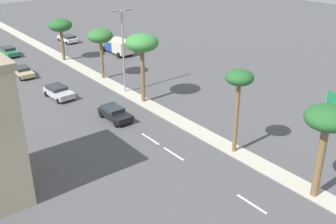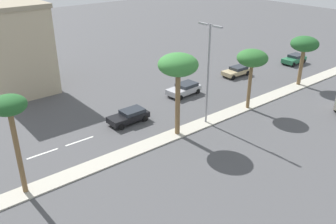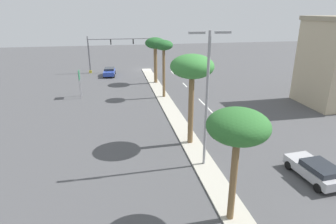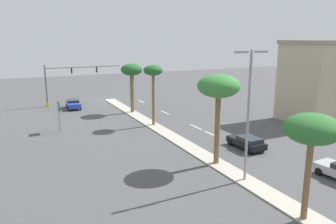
% 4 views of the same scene
% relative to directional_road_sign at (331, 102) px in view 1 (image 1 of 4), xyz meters
% --- Properties ---
extents(ground_plane, '(160.00, 160.00, 0.00)m').
position_rel_directional_road_sign_xyz_m(ground_plane, '(-11.07, 18.48, -2.65)').
color(ground_plane, '#4C4C4F').
extents(median_curb, '(1.80, 93.20, 0.12)m').
position_rel_directional_road_sign_xyz_m(median_curb, '(-11.07, 28.83, -2.59)').
color(median_curb, '#B7B2A3').
rests_on(median_curb, ground).
extents(lane_stripe_front, '(0.20, 2.80, 0.01)m').
position_rel_directional_road_sign_xyz_m(lane_stripe_front, '(-15.71, -3.85, -2.64)').
color(lane_stripe_front, silver).
rests_on(lane_stripe_front, ground).
extents(lane_stripe_right, '(0.20, 2.80, 0.01)m').
position_rel_directional_road_sign_xyz_m(lane_stripe_right, '(-15.71, 5.27, -2.64)').
color(lane_stripe_right, silver).
rests_on(lane_stripe_right, ground).
extents(lane_stripe_rear, '(0.20, 2.80, 0.01)m').
position_rel_directional_road_sign_xyz_m(lane_stripe_rear, '(-15.71, 8.81, -2.64)').
color(lane_stripe_rear, silver).
rests_on(lane_stripe_rear, ground).
extents(directional_road_sign, '(0.10, 1.27, 3.73)m').
position_rel_directional_road_sign_xyz_m(directional_road_sign, '(0.00, 0.00, 0.00)').
color(directional_road_sign, gray).
rests_on(directional_road_sign, ground).
extents(palm_tree_rear, '(3.19, 3.19, 7.21)m').
position_rel_directional_road_sign_xyz_m(palm_tree_rear, '(-11.31, -6.05, 3.50)').
color(palm_tree_rear, brown).
rests_on(palm_tree_rear, median_curb).
extents(palm_tree_right, '(2.42, 2.42, 7.61)m').
position_rel_directional_road_sign_xyz_m(palm_tree_right, '(-11.20, 2.22, 4.04)').
color(palm_tree_right, brown).
rests_on(palm_tree_right, median_curb).
extents(palm_tree_left, '(3.64, 3.64, 7.88)m').
position_rel_directional_road_sign_xyz_m(palm_tree_left, '(-11.00, 16.76, 4.16)').
color(palm_tree_left, brown).
rests_on(palm_tree_left, median_curb).
extents(palm_tree_far, '(3.28, 3.28, 6.59)m').
position_rel_directional_road_sign_xyz_m(palm_tree_far, '(-10.68, 26.76, 3.04)').
color(palm_tree_far, brown).
rests_on(palm_tree_far, median_curb).
extents(palm_tree_inboard, '(3.44, 3.44, 6.25)m').
position_rel_directional_road_sign_xyz_m(palm_tree_inboard, '(-11.33, 37.69, 2.64)').
color(palm_tree_inboard, brown).
rests_on(palm_tree_inboard, median_curb).
extents(street_lamp_left, '(2.90, 0.24, 9.98)m').
position_rel_directional_road_sign_xyz_m(street_lamp_left, '(-11.06, 20.64, 3.31)').
color(street_lamp_left, gray).
rests_on(street_lamp_left, median_curb).
extents(sedan_green_outboard, '(2.05, 4.10, 1.36)m').
position_rel_directional_road_sign_xyz_m(sedan_green_outboard, '(-17.06, 45.40, -1.91)').
color(sedan_green_outboard, '#287047').
rests_on(sedan_green_outboard, ground).
extents(sedan_tan_mid, '(2.00, 4.14, 1.27)m').
position_rel_directional_road_sign_xyz_m(sedan_tan_mid, '(-18.83, 34.21, -1.95)').
color(sedan_tan_mid, tan).
rests_on(sedan_tan_mid, ground).
extents(sedan_silver_front, '(2.39, 4.43, 1.36)m').
position_rel_directional_road_sign_xyz_m(sedan_silver_front, '(-18.21, 24.01, -1.90)').
color(sedan_silver_front, '#B2B2B7').
rests_on(sedan_silver_front, ground).
extents(sedan_black_leading, '(2.01, 4.24, 1.31)m').
position_rel_directional_road_sign_xyz_m(sedan_black_leading, '(-16.10, 14.64, -1.93)').
color(sedan_black_leading, black).
rests_on(sedan_black_leading, ground).
extents(sedan_white_far, '(2.10, 4.55, 1.32)m').
position_rel_directional_road_sign_xyz_m(sedan_white_far, '(-5.98, 47.72, -1.93)').
color(sedan_white_far, silver).
rests_on(sedan_white_far, ground).
extents(box_truck, '(2.56, 5.92, 2.39)m').
position_rel_directional_road_sign_xyz_m(box_truck, '(-2.86, 35.63, -1.32)').
color(box_truck, '#234C99').
rests_on(box_truck, ground).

